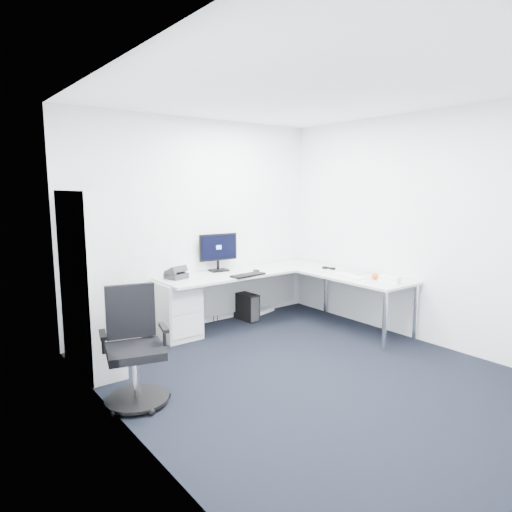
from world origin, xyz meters
TOP-DOWN VIEW (x-y plane):
  - ground at (0.00, 0.00)m, footprint 4.20×4.20m
  - ceiling at (0.00, 0.00)m, footprint 4.20×4.20m
  - wall_back at (0.00, 2.10)m, footprint 3.60×0.02m
  - wall_left at (-1.80, 0.00)m, footprint 0.02×4.20m
  - wall_right at (1.80, 0.00)m, footprint 0.02×4.20m
  - l_desk at (0.55, 1.40)m, footprint 2.47×1.38m
  - drawer_pedestal at (-0.49, 1.84)m, footprint 0.46×0.57m
  - bookshelf at (-1.62, 1.45)m, footprint 0.35×0.91m
  - task_chair at (-1.59, 0.46)m, footprint 0.69×0.69m
  - black_pc_tower at (0.63, 1.89)m, footprint 0.19×0.39m
  - beige_pc_tower at (-1.11, 1.83)m, footprint 0.24×0.42m
  - power_strip at (1.05, 1.99)m, footprint 0.36×0.15m
  - monitor at (0.23, 1.98)m, footprint 0.55×0.23m
  - black_keyboard at (0.35, 1.48)m, footprint 0.48×0.20m
  - mouse at (0.59, 1.62)m, footprint 0.08×0.11m
  - desk_phone at (-0.45, 1.89)m, footprint 0.27×0.27m
  - laptop at (1.67, 0.82)m, footprint 0.40×0.39m
  - white_keyboard at (1.35, 0.68)m, footprint 0.20×0.48m
  - headphones at (1.51, 1.19)m, footprint 0.16×0.20m
  - orange_fruit at (1.45, 0.37)m, footprint 0.08×0.08m
  - tissue_box at (1.45, 0.14)m, footprint 0.15×0.25m

SIDE VIEW (x-z plane):
  - ground at x=0.00m, z-range 0.00..0.00m
  - power_strip at x=1.05m, z-range 0.00..0.04m
  - black_pc_tower at x=0.63m, z-range 0.00..0.37m
  - beige_pc_tower at x=-1.11m, z-range 0.00..0.38m
  - drawer_pedestal at x=-0.49m, z-range 0.00..0.70m
  - l_desk at x=0.55m, z-range 0.00..0.72m
  - task_chair at x=-1.59m, z-range 0.00..1.01m
  - white_keyboard at x=1.35m, z-range 0.72..0.74m
  - black_keyboard at x=0.35m, z-range 0.72..0.74m
  - mouse at x=0.59m, z-range 0.72..0.75m
  - headphones at x=1.51m, z-range 0.72..0.77m
  - orange_fruit at x=1.45m, z-range 0.72..0.80m
  - tissue_box at x=1.45m, z-range 0.72..0.80m
  - desk_phone at x=-0.45m, z-range 0.72..0.88m
  - laptop at x=1.67m, z-range 0.72..0.97m
  - bookshelf at x=-1.62m, z-range 0.00..1.81m
  - monitor at x=0.23m, z-range 0.72..1.24m
  - wall_back at x=0.00m, z-range 0.00..2.70m
  - wall_left at x=-1.80m, z-range 0.00..2.70m
  - wall_right at x=1.80m, z-range 0.00..2.70m
  - ceiling at x=0.00m, z-range 2.70..2.70m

